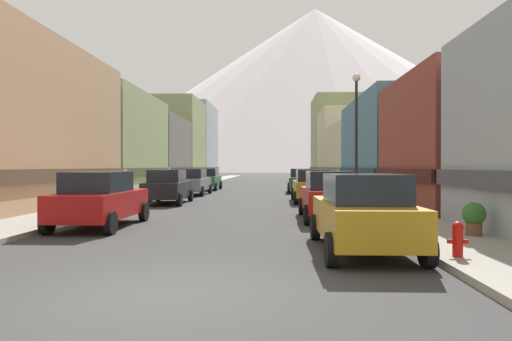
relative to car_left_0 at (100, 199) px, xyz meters
name	(u,v)px	position (x,y,z in m)	size (l,w,h in m)	color
ground_plane	(156,296)	(3.80, -7.59, -0.90)	(400.00, 400.00, 0.00)	#363636
sidewalk_left	(188,187)	(-2.45, 27.41, -0.82)	(2.50, 100.00, 0.15)	gray
sidewalk_right	(323,187)	(10.05, 27.41, -0.82)	(2.50, 100.00, 0.15)	gray
storefront_left_2	(104,145)	(-7.15, 19.13, 2.64)	(7.19, 11.93, 7.35)	#8C9966
storefront_left_3	(148,153)	(-7.18, 30.95, 2.41)	(7.26, 11.02, 6.88)	#66605B
storefront_left_4	(174,142)	(-6.88, 41.82, 4.04)	(6.65, 9.99, 10.22)	#8C9966
storefront_left_5	(180,144)	(-8.65, 53.65, 4.50)	(10.20, 12.69, 11.15)	#99A5B2
storefront_right_1	(512,145)	(16.23, 6.47, 2.00)	(10.15, 8.86, 6.02)	brown
storefront_right_2	(409,148)	(15.05, 18.05, 2.34)	(7.80, 13.54, 6.73)	slate
storefront_right_3	(380,157)	(16.04, 31.24, 2.03)	(9.78, 12.56, 6.08)	beige
storefront_right_4	(350,147)	(14.97, 42.43, 3.40)	(7.64, 9.52, 8.92)	beige
storefront_right_5	(347,140)	(16.18, 52.73, 4.91)	(10.05, 10.58, 11.99)	#8C9966
car_left_0	(100,199)	(0.00, 0.00, 0.00)	(2.07, 4.40, 1.78)	#9E1111
car_left_1	(168,187)	(0.00, 9.27, 0.00)	(2.13, 4.43, 1.78)	black
car_left_2	(193,182)	(0.00, 16.53, 0.00)	(2.13, 4.43, 1.78)	slate
car_left_3	(207,179)	(0.00, 23.27, 0.00)	(2.07, 4.41, 1.78)	#265933
car_right_0	(363,213)	(7.60, -3.91, 0.00)	(2.09, 4.41, 1.78)	#B28419
car_right_1	(329,195)	(7.60, 2.38, 0.00)	(2.07, 4.40, 1.78)	#9E1111
car_right_2	(311,186)	(7.60, 10.56, 0.00)	(2.08, 4.41, 1.78)	#B28419
car_right_3	(301,180)	(7.60, 20.04, 0.00)	(2.19, 4.46, 1.78)	#265933
fire_hydrant_near	(458,238)	(9.25, -5.11, -0.37)	(0.40, 0.22, 0.70)	red
parking_meter_near	(405,197)	(9.55, -0.40, 0.11)	(0.14, 0.10, 1.33)	#595960
potted_plant_0	(397,197)	(10.80, 5.15, -0.26)	(0.58, 0.58, 0.87)	gray
potted_plant_1	(474,217)	(10.80, -2.25, -0.26)	(0.60, 0.60, 0.87)	brown
pedestrian_0	(125,186)	(-2.45, 9.77, 0.02)	(0.36, 0.36, 1.67)	navy
pedestrian_1	(169,180)	(-2.45, 20.13, 0.05)	(0.36, 0.36, 1.72)	brown
pedestrian_2	(338,182)	(10.05, 17.60, -0.01)	(0.36, 0.36, 1.61)	#333338
streetlamp_right	(356,120)	(9.15, 5.65, 3.09)	(0.36, 0.36, 5.86)	black
mountain_backdrop	(315,89)	(29.12, 252.41, 45.98)	(268.13, 268.13, 93.77)	silver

